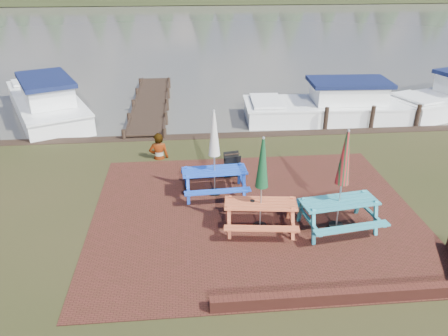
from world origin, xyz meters
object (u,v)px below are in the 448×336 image
picnic_table_red (261,199)px  boat_jetty (47,103)px  boat_near (331,107)px  chalkboard (232,165)px  person (157,134)px  picnic_table_blue (214,166)px  picnic_table_teal (340,197)px  jetty (151,103)px

picnic_table_red → boat_jetty: size_ratio=0.33×
boat_near → chalkboard: bearing=140.7°
chalkboard → person: (-2.44, 1.67, 0.53)m
picnic_table_blue → boat_jetty: (-7.11, 8.35, -0.47)m
chalkboard → picnic_table_red: bearing=-93.1°
person → picnic_table_red: bearing=119.5°
picnic_table_teal → boat_jetty: size_ratio=0.35×
chalkboard → boat_jetty: bearing=126.1°
picnic_table_blue → chalkboard: bearing=56.1°
picnic_table_blue → jetty: bearing=102.1°
boat_jetty → picnic_table_red: bearing=-76.1°
picnic_table_red → chalkboard: 3.13m
picnic_table_blue → jetty: 9.39m
chalkboard → boat_near: (5.09, 5.66, -0.02)m
picnic_table_blue → person: bearing=120.0°
picnic_table_blue → picnic_table_red: bearing=-65.1°
picnic_table_teal → chalkboard: (-2.42, 3.24, -0.54)m
picnic_table_teal → boat_near: 9.31m
person → picnic_table_blue: bearing=121.6°
picnic_table_teal → chalkboard: 4.08m
picnic_table_teal → picnic_table_blue: bearing=136.6°
picnic_table_blue → jetty: size_ratio=0.29×
picnic_table_red → person: (-2.85, 4.74, 0.05)m
picnic_table_teal → boat_near: picnic_table_teal is taller
picnic_table_teal → boat_jetty: 14.64m
jetty → boat_jetty: bearing=-171.8°
boat_jetty → person: bearing=-70.9°
boat_jetty → boat_near: size_ratio=1.06×
chalkboard → jetty: size_ratio=0.09×
picnic_table_red → boat_near: bearing=68.8°
picnic_table_teal → boat_jetty: bearing=125.8°
boat_jetty → person: 7.74m
picnic_table_blue → person: (-1.79, 2.75, 0.03)m
picnic_table_red → person: 5.53m
boat_near → jetty: bearing=77.0°
picnic_table_teal → picnic_table_red: size_ratio=1.07×
picnic_table_red → picnic_table_blue: size_ratio=0.98×
picnic_table_red → boat_near: picnic_table_red is taller
picnic_table_blue → person: 3.28m
picnic_table_red → jetty: picnic_table_red is taller
person → chalkboard: bearing=144.0°
jetty → boat_near: size_ratio=1.21×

